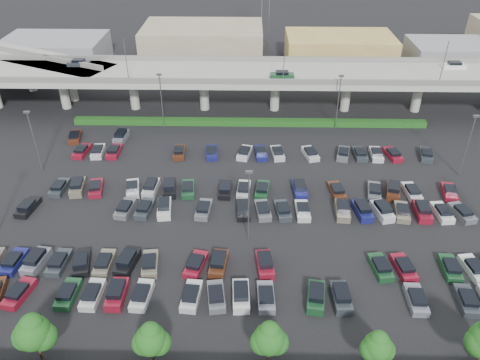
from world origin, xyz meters
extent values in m
plane|color=black|center=(0.00, 0.00, 0.00)|extent=(280.00, 280.00, 0.00)
cube|color=#9C9C93|center=(0.00, 32.00, 7.25)|extent=(150.00, 13.00, 1.10)
cube|color=slate|center=(0.00, 25.75, 8.30)|extent=(150.00, 0.50, 1.00)
cube|color=slate|center=(0.00, 38.25, 8.30)|extent=(150.00, 0.50, 1.00)
cylinder|color=#9C9C93|center=(-37.00, 32.00, 3.35)|extent=(1.80, 1.80, 6.70)
cube|color=slate|center=(-37.00, 32.00, 6.50)|extent=(2.60, 9.75, 0.50)
cylinder|color=#9C9C93|center=(-23.00, 32.00, 3.35)|extent=(1.80, 1.80, 6.70)
cube|color=slate|center=(-23.00, 32.00, 6.50)|extent=(2.60, 9.75, 0.50)
cylinder|color=#9C9C93|center=(-9.00, 32.00, 3.35)|extent=(1.80, 1.80, 6.70)
cube|color=slate|center=(-9.00, 32.00, 6.50)|extent=(2.60, 9.75, 0.50)
cylinder|color=#9C9C93|center=(5.00, 32.00, 3.35)|extent=(1.80, 1.80, 6.70)
cube|color=slate|center=(5.00, 32.00, 6.50)|extent=(2.60, 9.75, 0.50)
cylinder|color=#9C9C93|center=(19.00, 32.00, 3.35)|extent=(1.80, 1.80, 6.70)
cube|color=slate|center=(19.00, 32.00, 6.50)|extent=(2.60, 9.75, 0.50)
cylinder|color=#9C9C93|center=(33.00, 32.00, 3.35)|extent=(1.80, 1.80, 6.70)
cube|color=slate|center=(33.00, 32.00, 6.50)|extent=(2.60, 9.75, 0.50)
cube|color=#2E353C|center=(-34.00, 35.00, 8.21)|extent=(4.40, 1.82, 0.82)
cube|color=black|center=(-34.00, 35.00, 8.84)|extent=(2.30, 1.60, 0.50)
cube|color=#194625|center=(6.00, 29.00, 8.21)|extent=(4.40, 1.82, 0.82)
cube|color=black|center=(6.00, 29.00, 8.84)|extent=(2.30, 1.60, 0.50)
cube|color=white|center=(40.00, 35.00, 8.21)|extent=(4.40, 1.82, 0.82)
cube|color=black|center=(40.00, 35.00, 8.84)|extent=(2.30, 1.60, 0.50)
cylinder|color=#55555A|center=(-22.00, 25.90, 11.80)|extent=(0.14, 0.14, 8.00)
cylinder|color=#55555A|center=(6.00, 25.90, 11.80)|extent=(0.14, 0.14, 8.00)
cylinder|color=#55555A|center=(34.00, 25.90, 11.80)|extent=(0.14, 0.14, 8.00)
cube|color=#9C9C93|center=(-52.00, 43.00, 7.25)|extent=(50.93, 30.13, 1.10)
cube|color=slate|center=(-52.00, 43.00, 8.30)|extent=(47.34, 22.43, 1.00)
cylinder|color=#9C9C93|center=(-47.47, 40.89, 3.35)|extent=(1.60, 1.60, 6.70)
cylinder|color=#9C9C93|center=(-36.59, 35.82, 3.35)|extent=(1.60, 1.60, 6.70)
cube|color=#134114|center=(0.00, 25.00, 0.55)|extent=(66.00, 1.60, 1.10)
cylinder|color=#332316|center=(-20.00, -26.45, 1.09)|extent=(0.26, 0.26, 2.18)
sphere|color=#174713|center=(-20.00, -26.45, 3.76)|extent=(3.39, 3.39, 3.39)
sphere|color=#174713|center=(-19.21, -26.35, 3.15)|extent=(2.67, 2.67, 2.67)
sphere|color=#174713|center=(-20.67, -26.53, 3.39)|extent=(2.67, 2.67, 2.67)
sphere|color=#174713|center=(-19.96, -26.33, 4.73)|extent=(2.30, 2.30, 2.30)
cylinder|color=#332316|center=(-9.00, -26.67, 0.98)|extent=(0.26, 0.26, 1.96)
sphere|color=#174713|center=(-9.00, -26.67, 3.37)|extent=(3.04, 3.04, 3.04)
sphere|color=#174713|center=(-8.29, -26.57, 2.82)|extent=(2.39, 2.39, 2.39)
sphere|color=#174713|center=(-9.60, -26.75, 3.04)|extent=(2.39, 2.39, 2.39)
sphere|color=#174713|center=(-8.96, -26.55, 4.24)|extent=(2.06, 2.06, 2.06)
cylinder|color=#332316|center=(2.00, -26.39, 0.99)|extent=(0.26, 0.26, 1.97)
sphere|color=#174713|center=(2.00, -26.39, 3.39)|extent=(3.07, 3.07, 3.07)
sphere|color=#174713|center=(2.71, -26.29, 2.85)|extent=(2.41, 2.41, 2.41)
sphere|color=#174713|center=(1.40, -26.47, 3.07)|extent=(2.41, 2.41, 2.41)
sphere|color=#174713|center=(2.04, -26.27, 4.27)|extent=(2.08, 2.08, 2.08)
sphere|color=#174713|center=(12.00, -26.82, 3.09)|extent=(2.79, 2.79, 2.79)
sphere|color=#174713|center=(12.65, -26.72, 2.59)|extent=(2.19, 2.19, 2.19)
sphere|color=#174713|center=(11.45, -26.90, 2.79)|extent=(2.19, 2.19, 2.19)
sphere|color=#174713|center=(12.04, -26.70, 3.89)|extent=(1.89, 1.89, 1.89)
cylinder|color=#332316|center=(22.00, -26.38, 1.10)|extent=(0.26, 0.26, 2.21)
sphere|color=#174713|center=(21.33, -26.46, 3.43)|extent=(2.70, 2.70, 2.70)
cube|color=maroon|center=(-25.50, -18.50, 0.41)|extent=(2.64, 4.67, 0.82)
cube|color=black|center=(-25.50, -18.70, 1.04)|extent=(2.02, 2.57, 0.50)
cube|color=#194625|center=(-20.00, -18.50, 0.41)|extent=(1.96, 4.46, 0.82)
cube|color=black|center=(-20.00, -18.70, 1.04)|extent=(1.68, 2.35, 0.50)
cube|color=silver|center=(-17.25, -18.50, 0.41)|extent=(2.01, 4.47, 0.82)
cube|color=black|center=(-17.25, -18.70, 1.04)|extent=(1.70, 2.37, 0.50)
cube|color=maroon|center=(-14.50, -18.50, 0.53)|extent=(1.88, 4.42, 1.05)
cube|color=black|center=(-14.50, -18.50, 1.34)|extent=(1.63, 2.62, 0.65)
cube|color=silver|center=(-11.75, -18.50, 0.41)|extent=(2.16, 4.53, 0.82)
cube|color=black|center=(-11.75, -18.70, 1.04)|extent=(1.78, 2.42, 0.50)
cube|color=silver|center=(-6.25, -18.50, 0.41)|extent=(2.23, 4.55, 0.82)
cube|color=black|center=(-6.25, -18.70, 1.04)|extent=(1.81, 2.44, 0.50)
cube|color=#5A5D62|center=(-3.50, -18.50, 0.41)|extent=(2.41, 4.61, 0.82)
cube|color=black|center=(-3.50, -18.70, 1.04)|extent=(1.91, 2.50, 0.50)
cube|color=white|center=(-0.75, -18.50, 0.53)|extent=(2.03, 4.48, 1.05)
cube|color=black|center=(-0.75, -18.50, 1.34)|extent=(1.72, 2.67, 0.65)
cube|color=slate|center=(2.00, -18.50, 0.41)|extent=(2.00, 4.47, 0.82)
cube|color=black|center=(2.00, -18.70, 1.04)|extent=(1.69, 2.36, 0.50)
cube|color=#194625|center=(7.50, -18.50, 0.53)|extent=(2.47, 4.63, 1.05)
cube|color=black|center=(7.50, -18.50, 1.34)|extent=(1.98, 2.81, 0.65)
cube|color=#2E353C|center=(10.25, -18.50, 0.53)|extent=(2.00, 4.47, 1.05)
cube|color=black|center=(10.25, -18.50, 1.34)|extent=(1.71, 2.66, 0.65)
cube|color=slate|center=(18.50, -18.50, 0.41)|extent=(1.93, 4.44, 0.82)
cube|color=black|center=(18.50, -18.70, 1.04)|extent=(1.66, 2.34, 0.50)
cube|color=#2E353C|center=(24.00, -18.50, 0.41)|extent=(2.13, 4.52, 0.82)
cube|color=black|center=(24.00, -18.70, 1.04)|extent=(1.76, 2.41, 0.50)
cube|color=navy|center=(-28.25, -13.50, 0.41)|extent=(2.16, 4.53, 0.82)
cube|color=black|center=(-28.25, -13.70, 1.04)|extent=(1.78, 2.42, 0.50)
cube|color=slate|center=(-25.50, -13.50, 0.53)|extent=(2.46, 4.62, 1.05)
cube|color=black|center=(-25.50, -13.50, 1.34)|extent=(1.98, 2.81, 0.65)
cube|color=#2E353C|center=(-22.75, -13.50, 0.41)|extent=(2.07, 4.50, 0.82)
cube|color=black|center=(-22.75, -13.70, 1.04)|extent=(1.73, 2.39, 0.50)
cube|color=black|center=(-20.00, -13.50, 0.41)|extent=(2.72, 4.69, 0.82)
cube|color=black|center=(-20.00, -13.70, 1.04)|extent=(2.06, 2.59, 0.50)
cube|color=#6F6757|center=(-17.25, -13.50, 0.41)|extent=(1.91, 4.44, 0.82)
cube|color=black|center=(-17.25, -13.70, 1.04)|extent=(1.65, 2.33, 0.50)
cube|color=black|center=(-14.50, -13.50, 0.53)|extent=(2.58, 4.66, 1.05)
cube|color=black|center=(-14.50, -13.50, 1.34)|extent=(2.04, 2.85, 0.65)
cube|color=#6F6757|center=(-11.75, -13.50, 0.41)|extent=(2.35, 4.59, 0.82)
cube|color=black|center=(-11.75, -13.70, 1.04)|extent=(1.87, 2.48, 0.50)
cube|color=maroon|center=(-6.25, -13.50, 0.41)|extent=(2.77, 4.70, 0.82)
cube|color=black|center=(-6.25, -13.69, 1.04)|extent=(2.08, 2.60, 0.50)
cube|color=#4F2615|center=(-3.50, -13.50, 0.53)|extent=(2.30, 4.58, 1.05)
cube|color=black|center=(-3.50, -13.50, 1.34)|extent=(1.88, 2.76, 0.65)
cube|color=maroon|center=(2.00, -13.50, 0.53)|extent=(2.28, 4.57, 1.05)
cube|color=black|center=(2.00, -13.50, 1.34)|extent=(1.87, 2.76, 0.65)
cube|color=#194625|center=(15.75, -13.50, 0.41)|extent=(2.39, 4.60, 0.82)
cube|color=black|center=(15.75, -13.70, 1.04)|extent=(1.89, 2.49, 0.50)
cube|color=maroon|center=(18.50, -13.50, 0.41)|extent=(2.41, 4.61, 0.82)
cube|color=black|center=(18.50, -13.70, 1.04)|extent=(1.90, 2.50, 0.50)
cube|color=#194625|center=(24.00, -13.50, 0.41)|extent=(2.08, 4.50, 0.82)
cube|color=black|center=(24.00, -13.70, 1.04)|extent=(1.74, 2.39, 0.50)
cube|color=white|center=(26.75, -13.50, 0.41)|extent=(2.41, 4.61, 0.82)
cube|color=black|center=(26.75, -13.70, 1.04)|extent=(1.90, 2.50, 0.50)
cube|color=black|center=(-31.00, -2.50, 0.41)|extent=(2.35, 4.59, 0.82)
cube|color=black|center=(-31.00, -2.70, 1.04)|extent=(1.88, 2.48, 0.50)
cube|color=#5A5D62|center=(-17.25, -2.50, 0.41)|extent=(2.44, 4.62, 0.82)
cube|color=black|center=(-17.25, -2.70, 1.04)|extent=(1.92, 2.51, 0.50)
cube|color=#2E353C|center=(-14.50, -2.50, 0.41)|extent=(2.33, 4.59, 0.82)
cube|color=black|center=(-14.50, -2.70, 1.04)|extent=(1.86, 2.47, 0.50)
cube|color=white|center=(-11.75, -2.50, 0.53)|extent=(2.32, 4.58, 1.05)
cube|color=black|center=(-11.75, -2.50, 1.34)|extent=(1.90, 2.77, 0.65)
cube|color=#5A5D62|center=(-6.25, -2.50, 0.41)|extent=(2.25, 4.56, 0.82)
cube|color=black|center=(-6.25, -2.70, 1.04)|extent=(1.82, 2.45, 0.50)
cube|color=black|center=(-0.75, -2.50, 0.41)|extent=(2.09, 4.50, 0.82)
cube|color=black|center=(-0.75, -2.70, 1.04)|extent=(1.74, 2.39, 0.50)
cube|color=#5A5D62|center=(2.00, -2.50, 0.41)|extent=(2.42, 4.61, 0.82)
cube|color=black|center=(2.00, -2.70, 1.04)|extent=(1.91, 2.50, 0.50)
cube|color=#2E353C|center=(4.75, -2.50, 0.41)|extent=(2.41, 4.61, 0.82)
cube|color=black|center=(4.75, -2.70, 1.04)|extent=(1.90, 2.50, 0.50)
cube|color=silver|center=(7.50, -2.50, 0.41)|extent=(1.93, 4.45, 0.82)
cube|color=black|center=(7.50, -2.70, 1.04)|extent=(1.66, 2.34, 0.50)
cube|color=#6F6757|center=(13.00, -2.50, 0.53)|extent=(2.08, 4.50, 1.05)
cube|color=black|center=(13.00, -2.50, 1.34)|extent=(1.76, 2.69, 0.65)
cube|color=navy|center=(15.75, -2.50, 0.53)|extent=(2.49, 4.63, 1.05)
cube|color=black|center=(15.75, -2.50, 1.34)|extent=(1.99, 2.82, 0.65)
cube|color=silver|center=(18.50, -2.50, 0.53)|extent=(2.76, 4.70, 1.05)
cube|color=black|center=(18.50, -2.50, 1.34)|extent=(2.14, 2.89, 0.65)
cube|color=#6F6757|center=(21.25, -2.50, 0.41)|extent=(2.49, 4.63, 0.82)
cube|color=black|center=(21.25, -2.70, 1.04)|extent=(1.94, 2.52, 0.50)
cube|color=maroon|center=(24.00, -2.50, 0.53)|extent=(2.01, 4.48, 1.05)
cube|color=black|center=(24.00, -2.50, 1.34)|extent=(1.72, 2.67, 0.65)
cube|color=white|center=(26.75, -2.50, 0.41)|extent=(2.18, 4.54, 0.82)
cube|color=black|center=(26.75, -2.70, 1.04)|extent=(1.79, 2.43, 0.50)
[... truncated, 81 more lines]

